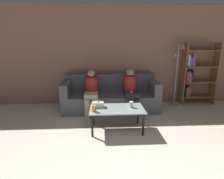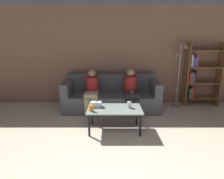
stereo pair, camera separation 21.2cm
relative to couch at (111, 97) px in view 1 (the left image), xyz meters
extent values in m
cube|color=#8C6651|center=(0.00, 0.51, 0.98)|extent=(12.00, 0.06, 2.60)
cube|color=#515156|center=(0.00, -0.06, -0.11)|extent=(2.34, 0.89, 0.42)
cube|color=#515156|center=(0.00, 0.28, 0.33)|extent=(2.34, 0.20, 0.45)
cube|color=#515156|center=(-1.08, -0.06, 0.26)|extent=(0.18, 0.89, 0.31)
cube|color=#515156|center=(1.08, -0.06, 0.26)|extent=(0.18, 0.89, 0.31)
cube|color=#8C9E99|center=(0.06, -1.18, 0.12)|extent=(1.02, 0.59, 0.02)
cube|color=black|center=(0.06, -1.18, 0.09)|extent=(1.00, 0.58, 0.04)
cylinder|color=black|center=(-0.40, -1.43, -0.12)|extent=(0.04, 0.04, 0.39)
cylinder|color=black|center=(0.53, -1.43, -0.12)|extent=(0.04, 0.04, 0.39)
cylinder|color=black|center=(-0.40, -0.94, -0.12)|extent=(0.04, 0.04, 0.39)
cylinder|color=black|center=(0.53, -0.94, -0.12)|extent=(0.04, 0.04, 0.39)
cylinder|color=orange|center=(-0.36, -1.32, 0.18)|extent=(0.08, 0.08, 0.12)
cylinder|color=silver|center=(0.34, -1.14, 0.18)|extent=(0.08, 0.08, 0.12)
cube|color=silver|center=(-0.30, -1.10, 0.18)|extent=(0.22, 0.12, 0.10)
sphere|color=white|center=(-0.30, -1.10, 0.24)|extent=(0.04, 0.04, 0.04)
cube|color=brown|center=(1.98, 0.28, 0.52)|extent=(0.02, 0.32, 1.67)
cube|color=brown|center=(2.86, 0.28, 0.52)|extent=(0.02, 0.32, 1.67)
cube|color=brown|center=(2.42, 0.28, -0.11)|extent=(0.88, 0.32, 0.02)
cube|color=#232328|center=(2.06, 0.28, 0.04)|extent=(0.04, 0.24, 0.27)
cube|color=#38844C|center=(2.11, 0.28, 0.03)|extent=(0.04, 0.24, 0.26)
cube|color=red|center=(2.17, 0.28, 0.05)|extent=(0.06, 0.24, 0.30)
cube|color=brown|center=(2.42, 0.28, 0.31)|extent=(0.88, 0.32, 0.02)
cube|color=red|center=(2.07, 0.28, 0.46)|extent=(0.05, 0.24, 0.27)
cube|color=#38844C|center=(2.12, 0.28, 0.47)|extent=(0.03, 0.24, 0.30)
cube|color=#8E4293|center=(2.16, 0.28, 0.44)|extent=(0.03, 0.24, 0.25)
cube|color=#232328|center=(2.20, 0.28, 0.48)|extent=(0.03, 0.24, 0.32)
cube|color=brown|center=(2.42, 0.28, 0.73)|extent=(0.88, 0.32, 0.02)
cube|color=silver|center=(2.06, 0.28, 0.89)|extent=(0.04, 0.24, 0.30)
cube|color=#33569E|center=(2.12, 0.28, 0.86)|extent=(0.06, 0.24, 0.24)
cube|color=#8E4293|center=(2.19, 0.28, 0.89)|extent=(0.05, 0.24, 0.30)
cube|color=brown|center=(2.42, 0.28, 1.15)|extent=(0.88, 0.32, 0.02)
cylinder|color=gray|center=(1.73, 0.13, -0.31)|extent=(0.26, 0.26, 0.02)
cylinder|color=gray|center=(1.73, 0.13, 0.50)|extent=(0.03, 0.03, 1.63)
cone|color=gray|center=(1.83, 0.13, 1.26)|extent=(0.14, 0.14, 0.12)
cone|color=gray|center=(1.65, 0.17, 1.06)|extent=(0.12, 0.12, 0.10)
cylinder|color=tan|center=(-0.56, -0.52, -0.11)|extent=(0.13, 0.13, 0.42)
cylinder|color=tan|center=(-0.38, -0.52, -0.11)|extent=(0.13, 0.13, 0.42)
cube|color=tan|center=(-0.47, -0.32, 0.15)|extent=(0.31, 0.41, 0.10)
cylinder|color=maroon|center=(-0.47, -0.11, 0.32)|extent=(0.31, 0.31, 0.43)
sphere|color=#997051|center=(-0.47, -0.11, 0.63)|extent=(0.19, 0.19, 0.19)
cube|color=white|center=(-0.47, -0.36, 0.22)|extent=(0.04, 0.12, 0.02)
cylinder|color=#28282D|center=(0.38, -0.54, -0.11)|extent=(0.13, 0.13, 0.42)
cylinder|color=#28282D|center=(0.56, -0.54, -0.11)|extent=(0.13, 0.13, 0.42)
cube|color=#28282D|center=(0.47, -0.32, 0.15)|extent=(0.31, 0.42, 0.10)
cylinder|color=maroon|center=(0.47, -0.11, 0.33)|extent=(0.31, 0.31, 0.45)
sphere|color=#997051|center=(0.47, -0.11, 0.65)|extent=(0.19, 0.19, 0.19)
cube|color=white|center=(0.47, -0.37, 0.22)|extent=(0.04, 0.12, 0.02)
camera|label=1|loc=(-0.20, -4.29, 1.30)|focal=28.00mm
camera|label=2|loc=(0.01, -4.29, 1.30)|focal=28.00mm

